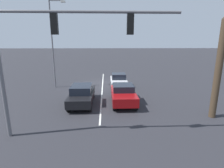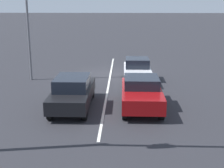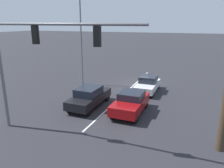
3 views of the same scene
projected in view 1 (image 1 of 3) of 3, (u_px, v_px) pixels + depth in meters
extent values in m
plane|color=#28282D|center=(103.00, 83.00, 21.55)|extent=(240.00, 240.00, 0.00)
cube|color=silver|center=(102.00, 88.00, 18.95)|extent=(0.12, 17.34, 0.01)
cube|color=black|center=(82.00, 96.00, 14.12)|extent=(1.78, 4.55, 0.63)
cube|color=black|center=(82.00, 89.00, 13.88)|extent=(1.57, 2.10, 0.59)
cube|color=red|center=(92.00, 87.00, 16.27)|extent=(0.24, 0.06, 0.12)
cube|color=red|center=(78.00, 87.00, 16.23)|extent=(0.24, 0.06, 0.12)
cylinder|color=black|center=(90.00, 107.00, 12.59)|extent=(0.22, 0.69, 0.69)
cylinder|color=black|center=(69.00, 107.00, 12.53)|extent=(0.22, 0.69, 0.69)
cylinder|color=black|center=(93.00, 94.00, 15.85)|extent=(0.22, 0.69, 0.69)
cylinder|color=black|center=(76.00, 94.00, 15.79)|extent=(0.22, 0.69, 0.69)
cube|color=maroon|center=(123.00, 95.00, 14.17)|extent=(1.87, 4.13, 0.68)
cube|color=black|center=(123.00, 88.00, 14.26)|extent=(1.65, 1.79, 0.49)
cube|color=red|center=(128.00, 87.00, 16.12)|extent=(0.24, 0.06, 0.12)
cube|color=red|center=(114.00, 87.00, 16.07)|extent=(0.24, 0.06, 0.12)
cylinder|color=black|center=(136.00, 105.00, 12.86)|extent=(0.22, 0.72, 0.72)
cylinder|color=black|center=(114.00, 106.00, 12.80)|extent=(0.22, 0.72, 0.72)
cylinder|color=black|center=(130.00, 94.00, 15.69)|extent=(0.22, 0.72, 0.72)
cylinder|color=black|center=(113.00, 94.00, 15.63)|extent=(0.22, 0.72, 0.72)
cube|color=silver|center=(119.00, 82.00, 19.41)|extent=(1.71, 4.06, 0.59)
cube|color=black|center=(119.00, 76.00, 19.51)|extent=(1.51, 1.69, 0.59)
cube|color=red|center=(122.00, 77.00, 21.33)|extent=(0.24, 0.06, 0.12)
cube|color=red|center=(113.00, 77.00, 21.29)|extent=(0.24, 0.06, 0.12)
cylinder|color=black|center=(127.00, 88.00, 18.07)|extent=(0.22, 0.61, 0.61)
cylinder|color=black|center=(113.00, 88.00, 18.02)|extent=(0.22, 0.61, 0.61)
cylinder|color=black|center=(124.00, 81.00, 20.94)|extent=(0.22, 0.61, 0.61)
cylinder|color=black|center=(112.00, 81.00, 20.89)|extent=(0.22, 0.61, 0.61)
cylinder|color=slate|center=(1.00, 74.00, 8.59)|extent=(0.20, 0.20, 6.78)
cylinder|color=slate|center=(88.00, 12.00, 8.07)|extent=(8.74, 0.14, 0.14)
cube|color=black|center=(130.00, 24.00, 8.27)|extent=(0.32, 0.22, 0.95)
sphere|color=red|center=(130.00, 18.00, 8.36)|extent=(0.20, 0.20, 0.20)
sphere|color=#4C420C|center=(130.00, 25.00, 8.42)|extent=(0.20, 0.20, 0.20)
sphere|color=#0A3814|center=(130.00, 31.00, 8.49)|extent=(0.20, 0.20, 0.20)
cube|color=black|center=(54.00, 24.00, 8.14)|extent=(0.32, 0.22, 0.95)
sphere|color=red|center=(55.00, 18.00, 8.23)|extent=(0.20, 0.20, 0.20)
sphere|color=#4C420C|center=(55.00, 24.00, 8.30)|extent=(0.20, 0.20, 0.20)
sphere|color=#0A3814|center=(56.00, 31.00, 8.36)|extent=(0.20, 0.20, 0.20)
cylinder|color=slate|center=(53.00, 46.00, 18.37)|extent=(0.14, 0.14, 9.07)
cylinder|color=slate|center=(56.00, 0.00, 17.36)|extent=(1.38, 0.09, 0.09)
cube|color=beige|center=(63.00, 2.00, 17.41)|extent=(0.44, 0.24, 0.16)
cylinder|color=#423323|center=(218.00, 71.00, 11.02)|extent=(0.43, 0.43, 6.26)
cylinder|color=#423323|center=(222.00, 45.00, 11.20)|extent=(0.92, 1.31, 1.04)
cylinder|color=#423323|center=(222.00, 48.00, 11.07)|extent=(0.80, 1.00, 1.80)
cylinder|color=#423323|center=(224.00, 27.00, 10.83)|extent=(0.74, 1.11, 1.36)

